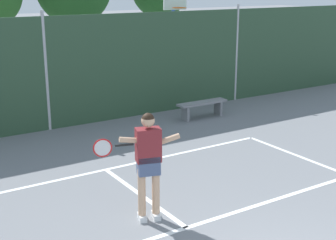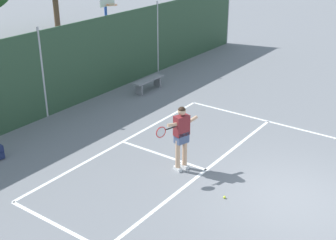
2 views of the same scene
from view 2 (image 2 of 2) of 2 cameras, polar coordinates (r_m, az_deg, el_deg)
ground_plane at (r=11.76m, az=15.33°, el=-9.56°), size 120.00×120.00×0.00m
court_markings at (r=11.94m, az=12.42°, el=-8.67°), size 8.30×11.10×0.01m
chainlink_fence at (r=16.03m, az=-15.46°, el=5.45°), size 26.09×0.09×3.17m
basketball_hoop at (r=20.49m, az=-7.63°, el=12.22°), size 0.90×0.67×3.55m
tennis_player at (r=12.11m, az=1.67°, el=-1.61°), size 1.42×0.39×1.85m
tennis_ball at (r=11.45m, az=7.10°, el=-9.59°), size 0.07×0.07×0.07m
courtside_bench at (r=18.39m, az=-2.48°, el=4.80°), size 1.60×0.36×0.48m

